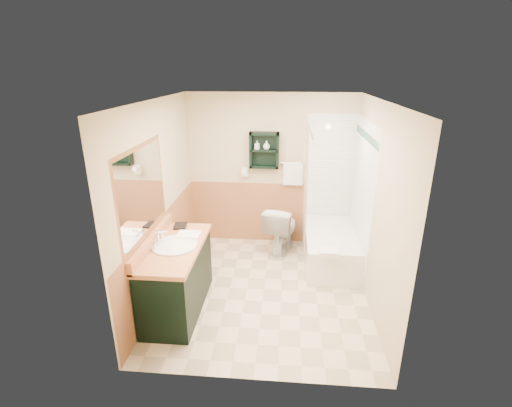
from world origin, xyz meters
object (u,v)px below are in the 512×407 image
Objects in this scene: vanity at (177,278)px; wall_shelf at (264,150)px; vanity_book at (173,219)px; toilet at (282,229)px; hair_dryer at (245,172)px; soap_bottle_b at (267,146)px; soap_bottle_a at (257,147)px; bathtub at (330,246)px.

wall_shelf is at bearing 64.53° from vanity.
toilet is at bearing 30.47° from vanity_book.
wall_shelf is 2.29× the size of hair_dryer.
soap_bottle_b is (0.93, 1.87, 1.20)m from vanity.
soap_bottle_a is at bearing 67.22° from vanity.
bathtub is 1.97× the size of toilet.
soap_bottle_b reaches higher than hair_dryer.
toilet reaches higher than bathtub.
vanity is at bearing -80.58° from vanity_book.
soap_bottle_a is at bearing 154.47° from bathtub.
soap_bottle_b reaches higher than toilet.
vanity_book is at bearing 53.19° from toilet.
bathtub is 6.86× the size of vanity_book.
hair_dryer reaches higher than vanity_book.
hair_dryer is at bearing 171.12° from soap_bottle_a.
vanity is 6.00× the size of vanity_book.
wall_shelf is at bearing -4.76° from hair_dryer.
soap_bottle_a is at bearing -177.35° from wall_shelf.
wall_shelf reaches higher than hair_dryer.
wall_shelf is at bearing -27.79° from toilet.
vanity is 2.35m from soap_bottle_a.
bathtub is (1.92, 1.33, -0.17)m from vanity.
vanity_book is (-1.36, -1.08, 0.57)m from toilet.
hair_dryer is 1.59m from vanity_book.
wall_shelf reaches higher than bathtub.
hair_dryer is (-0.30, 0.02, -0.35)m from wall_shelf.
soap_bottle_a is 1.00× the size of soap_bottle_b.
vanity_book is at bearing -129.11° from soap_bottle_b.
vanity_book is 1.66× the size of soap_bottle_b.
vanity is at bearing -107.35° from hair_dryer.
soap_bottle_a is 0.14m from soap_bottle_b.
bathtub is 0.79m from toilet.
wall_shelf is 1.75m from bathtub.
toilet is at bearing -42.54° from wall_shelf.
wall_shelf reaches higher than toilet.
toilet is at bearing 53.37° from vanity.
vanity reaches higher than toilet.
toilet is 3.49× the size of vanity_book.
vanity is 2.41m from soap_bottle_b.
toilet is at bearing 159.47° from bathtub.
soap_bottle_a is at bearing -8.88° from hair_dryer.
wall_shelf is 2.52× the size of vanity_book.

